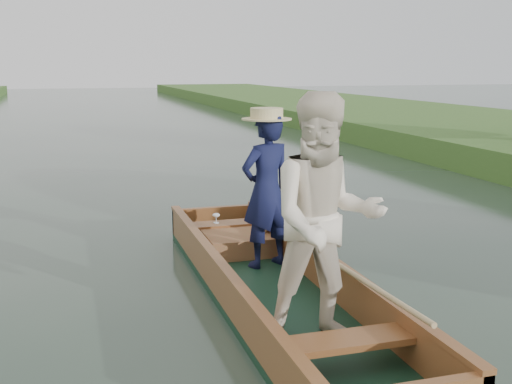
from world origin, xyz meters
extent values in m
plane|color=#283D30|center=(0.00, 0.00, 0.00)|extent=(120.00, 120.00, 0.00)
cube|color=#133220|center=(0.00, 0.00, 0.04)|extent=(1.10, 5.00, 0.08)
cube|color=brown|center=(-0.51, 0.00, 0.24)|extent=(0.08, 5.00, 0.32)
cube|color=brown|center=(0.51, 0.00, 0.24)|extent=(0.08, 5.00, 0.32)
cube|color=brown|center=(0.00, 2.46, 0.24)|extent=(1.10, 0.08, 0.32)
cube|color=brown|center=(-0.51, 0.00, 0.42)|extent=(0.10, 5.00, 0.04)
cube|color=brown|center=(0.51, 0.00, 0.42)|extent=(0.10, 5.00, 0.04)
cube|color=brown|center=(0.00, 1.90, 0.30)|extent=(0.94, 0.30, 0.05)
cube|color=brown|center=(0.00, -1.60, 0.30)|extent=(0.94, 0.30, 0.05)
imported|color=#12163A|center=(0.19, 0.87, 0.91)|extent=(0.69, 0.56, 1.65)
cylinder|color=beige|center=(0.19, 0.87, 1.69)|extent=(0.52, 0.52, 0.12)
imported|color=white|center=(0.04, -1.08, 1.05)|extent=(1.04, 0.87, 1.93)
cube|color=#A63D35|center=(0.08, 1.54, 0.19)|extent=(0.85, 0.90, 0.22)
sphere|color=#A58457|center=(0.39, 1.44, 0.42)|extent=(0.22, 0.22, 0.22)
sphere|color=#A58457|center=(0.39, 1.42, 0.59)|extent=(0.17, 0.17, 0.17)
sphere|color=#A58457|center=(0.33, 1.42, 0.66)|extent=(0.06, 0.06, 0.06)
sphere|color=#A58457|center=(0.46, 1.42, 0.66)|extent=(0.06, 0.06, 0.06)
sphere|color=#A58457|center=(0.39, 1.36, 0.57)|extent=(0.07, 0.07, 0.07)
sphere|color=#A58457|center=(0.29, 1.41, 0.46)|extent=(0.08, 0.08, 0.08)
sphere|color=#A58457|center=(0.49, 1.41, 0.46)|extent=(0.08, 0.08, 0.08)
sphere|color=#A58457|center=(0.34, 1.40, 0.33)|extent=(0.09, 0.09, 0.09)
sphere|color=#A58457|center=(0.45, 1.40, 0.33)|extent=(0.09, 0.09, 0.09)
cylinder|color=silver|center=(-0.11, 1.90, 0.33)|extent=(0.07, 0.07, 0.01)
cylinder|color=silver|center=(-0.11, 1.90, 0.37)|extent=(0.01, 0.01, 0.08)
ellipsoid|color=silver|center=(-0.11, 1.90, 0.43)|extent=(0.09, 0.09, 0.05)
cylinder|color=tan|center=(0.43, 0.08, 0.46)|extent=(0.04, 4.21, 0.19)
camera|label=1|loc=(-1.82, -5.45, 2.20)|focal=45.00mm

